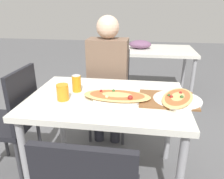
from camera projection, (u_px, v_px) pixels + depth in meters
name	position (u px, v px, depth m)	size (l,w,h in m)	color
ground_plane	(108.00, 177.00, 1.81)	(14.00, 14.00, 0.00)	#59595B
dining_table	(107.00, 107.00, 1.58)	(1.10, 0.77, 0.73)	silver
chair_far_seated	(110.00, 88.00, 2.30)	(0.40, 0.40, 0.91)	black
chair_side_left	(13.00, 118.00, 1.70)	(0.40, 0.40, 0.91)	black
person_seated	(108.00, 71.00, 2.11)	(0.38, 0.26, 1.25)	#2D2D38
pizza_main	(117.00, 96.00, 1.50)	(0.47, 0.34, 0.06)	white
soda_can	(77.00, 83.00, 1.62)	(0.07, 0.07, 0.12)	orange
drink_glass	(63.00, 92.00, 1.48)	(0.08, 0.08, 0.11)	orange
serving_tray	(167.00, 100.00, 1.48)	(0.38, 0.29, 0.01)	brown
pizza_second	(178.00, 99.00, 1.47)	(0.32, 0.42, 0.05)	white
background_table	(152.00, 53.00, 3.19)	(1.10, 0.80, 0.85)	silver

